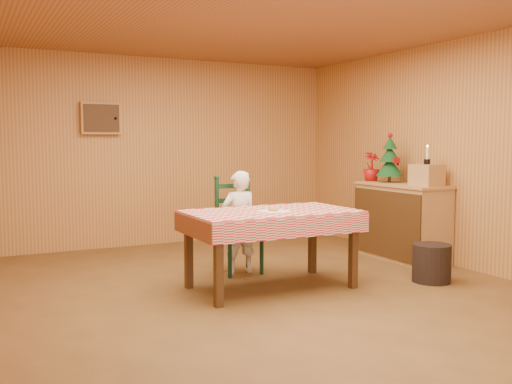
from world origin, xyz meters
TOP-DOWN VIEW (x-y plane):
  - ground at (0.00, 0.00)m, footprint 6.00×6.00m
  - cabin_walls at (-0.00, 0.53)m, footprint 5.10×6.05m
  - dining_table at (0.12, 0.11)m, footprint 1.66×0.96m
  - ladder_chair at (0.12, 0.90)m, footprint 0.44×0.40m
  - seated_child at (0.12, 0.84)m, footprint 0.41×0.27m
  - napkin at (0.12, 0.06)m, footprint 0.31×0.31m
  - donut at (0.12, 0.06)m, footprint 0.14×0.14m
  - shelf_unit at (2.23, 0.63)m, footprint 0.54×1.24m
  - crate at (2.24, 0.23)m, footprint 0.33×0.33m
  - christmas_tree at (2.24, 0.88)m, footprint 0.34×0.34m
  - flower_arrangement at (2.19, 1.18)m, footprint 0.21×0.21m
  - candle_set at (2.24, 0.23)m, footprint 0.07×0.07m
  - storage_bin at (1.71, -0.42)m, footprint 0.42×0.42m

SIDE VIEW (x-z plane):
  - ground at x=0.00m, z-range 0.00..0.00m
  - storage_bin at x=1.71m, z-range 0.00..0.39m
  - shelf_unit at x=2.23m, z-range 0.00..0.93m
  - ladder_chair at x=0.12m, z-range -0.04..1.04m
  - seated_child at x=0.12m, z-range 0.00..1.12m
  - dining_table at x=0.12m, z-range 0.30..1.07m
  - napkin at x=0.12m, z-range 0.77..0.77m
  - donut at x=0.12m, z-range 0.77..0.81m
  - crate at x=2.24m, z-range 0.93..1.18m
  - flower_arrangement at x=2.19m, z-range 0.93..1.31m
  - christmas_tree at x=2.24m, z-range 0.90..1.52m
  - candle_set at x=2.24m, z-range 1.13..1.36m
  - cabin_walls at x=0.00m, z-range 0.50..3.15m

